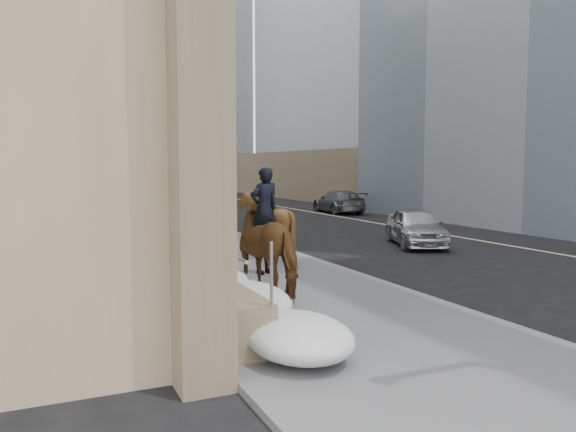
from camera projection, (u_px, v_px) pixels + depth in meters
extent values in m
plane|color=black|center=(320.00, 319.00, 10.39)|extent=(140.00, 140.00, 0.00)
cube|color=#5B5B5E|center=(188.00, 246.00, 19.48)|extent=(5.00, 80.00, 0.12)
cube|color=slate|center=(258.00, 241.00, 20.54)|extent=(0.24, 80.00, 0.12)
cube|color=#BFB78C|center=(432.00, 232.00, 23.75)|extent=(0.15, 70.00, 0.01)
cube|color=#9E8768|center=(17.00, 30.00, 25.60)|extent=(5.00, 44.00, 18.00)
cube|color=brown|center=(93.00, 214.00, 27.62)|extent=(1.10, 44.00, 0.90)
cylinder|color=silver|center=(102.00, 195.00, 27.72)|extent=(0.06, 42.00, 0.06)
cube|color=black|center=(94.00, 134.00, 20.75)|extent=(0.20, 2.20, 4.50)
cube|color=brown|center=(521.00, 184.00, 25.61)|extent=(2.00, 80.00, 4.00)
cube|color=slate|center=(114.00, 69.00, 65.29)|extent=(30.00, 12.00, 28.00)
cube|color=gray|center=(23.00, 110.00, 72.49)|extent=(24.00, 12.00, 20.00)
cylinder|color=#2D2D30|center=(230.00, 138.00, 23.94)|extent=(0.18, 0.18, 8.00)
cube|color=#2D2D30|center=(211.00, 43.00, 23.26)|extent=(1.60, 0.15, 0.12)
cylinder|color=#2D2D30|center=(194.00, 45.00, 22.99)|extent=(0.24, 0.24, 0.30)
cylinder|color=#2D2D30|center=(146.00, 150.00, 42.12)|extent=(0.18, 0.18, 8.00)
cube|color=#2D2D30|center=(134.00, 97.00, 41.44)|extent=(1.60, 0.15, 0.12)
cylinder|color=#2D2D30|center=(125.00, 98.00, 41.17)|extent=(0.24, 0.24, 0.30)
cylinder|color=#2D2D30|center=(187.00, 162.00, 31.34)|extent=(0.20, 0.20, 6.00)
cylinder|color=#2D2D30|center=(150.00, 110.00, 30.27)|extent=(4.00, 0.16, 0.16)
imported|color=black|center=(121.00, 119.00, 29.71)|extent=(0.18, 0.22, 1.10)
ellipsoid|color=silver|center=(246.00, 302.00, 9.76)|extent=(1.50, 2.10, 0.68)
ellipsoid|color=silver|center=(191.00, 264.00, 13.42)|extent=(1.60, 2.20, 0.72)
ellipsoid|color=silver|center=(155.00, 245.00, 17.01)|extent=(1.40, 2.00, 0.64)
ellipsoid|color=silver|center=(138.00, 229.00, 20.71)|extent=(1.70, 2.30, 0.76)
ellipsoid|color=silver|center=(121.00, 221.00, 24.31)|extent=(1.50, 2.10, 0.66)
imported|color=#563519|center=(273.00, 247.00, 11.77)|extent=(1.52, 2.57, 2.04)
imported|color=black|center=(270.00, 208.00, 11.83)|extent=(0.69, 0.52, 1.72)
imported|color=#503316|center=(266.00, 225.00, 16.37)|extent=(2.07, 2.20, 1.99)
imported|color=black|center=(264.00, 197.00, 16.43)|extent=(0.99, 0.87, 1.72)
imported|color=black|center=(263.00, 240.00, 14.09)|extent=(1.03, 0.56, 1.68)
imported|color=silver|center=(416.00, 227.00, 19.87)|extent=(2.98, 4.25, 1.34)
imported|color=#5A5C62|center=(338.00, 202.00, 33.55)|extent=(2.31, 4.77, 1.34)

